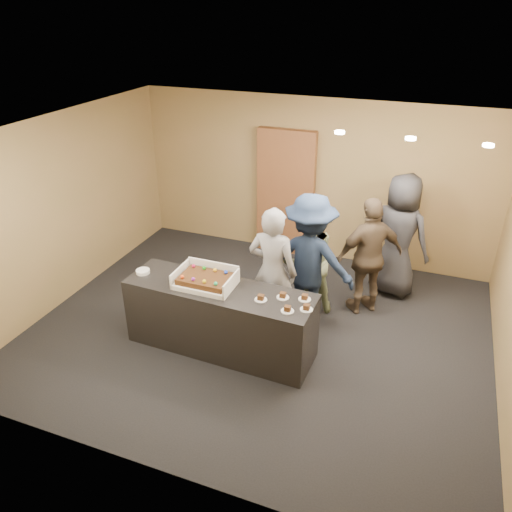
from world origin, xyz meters
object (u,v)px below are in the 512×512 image
(serving_counter, at_px, (220,319))
(person_navy_man, at_px, (309,261))
(person_server_grey, at_px, (273,272))
(sheet_cake, at_px, (205,279))
(person_brown_extra, at_px, (369,257))
(person_dark_suit, at_px, (399,236))
(cake_box, at_px, (206,281))
(plate_stack, at_px, (143,271))
(storage_cabinet, at_px, (286,193))
(person_sage_man, at_px, (307,260))

(serving_counter, height_order, person_navy_man, person_navy_man)
(person_server_grey, bearing_deg, sheet_cake, 43.80)
(sheet_cake, bearing_deg, person_brown_extra, 41.67)
(sheet_cake, relative_size, person_server_grey, 0.34)
(person_dark_suit, bearing_deg, serving_counter, 70.80)
(person_server_grey, distance_m, person_navy_man, 0.54)
(serving_counter, bearing_deg, person_navy_man, 51.06)
(serving_counter, distance_m, cake_box, 0.53)
(plate_stack, height_order, person_navy_man, person_navy_man)
(sheet_cake, height_order, plate_stack, sheet_cake)
(serving_counter, distance_m, storage_cabinet, 3.02)
(plate_stack, distance_m, person_sage_man, 2.24)
(serving_counter, height_order, storage_cabinet, storage_cabinet)
(plate_stack, distance_m, person_dark_suit, 3.71)
(cake_box, bearing_deg, person_sage_man, 51.63)
(plate_stack, xyz_separation_m, person_dark_suit, (2.96, 2.24, 0.02))
(plate_stack, bearing_deg, person_server_grey, 21.64)
(cake_box, xyz_separation_m, plate_stack, (-0.89, -0.03, -0.03))
(cake_box, bearing_deg, sheet_cake, -90.97)
(storage_cabinet, xyz_separation_m, person_brown_extra, (1.67, -1.39, -0.23))
(person_navy_man, bearing_deg, person_brown_extra, -143.51)
(sheet_cake, xyz_separation_m, plate_stack, (-0.89, -0.01, -0.08))
(person_sage_man, xyz_separation_m, person_brown_extra, (0.79, 0.32, 0.05))
(person_server_grey, xyz_separation_m, person_dark_suit, (1.40, 1.62, 0.04))
(person_sage_man, relative_size, person_brown_extra, 0.95)
(person_brown_extra, bearing_deg, person_sage_man, -16.21)
(storage_cabinet, height_order, cake_box, storage_cabinet)
(cake_box, bearing_deg, person_server_grey, 41.43)
(storage_cabinet, bearing_deg, person_navy_man, -63.73)
(person_server_grey, bearing_deg, person_brown_extra, -137.83)
(person_server_grey, relative_size, person_brown_extra, 1.04)
(cake_box, height_order, plate_stack, cake_box)
(sheet_cake, xyz_separation_m, person_sage_man, (0.96, 1.24, -0.18))
(cake_box, distance_m, person_server_grey, 0.89)
(sheet_cake, bearing_deg, person_dark_suit, 47.19)
(cake_box, relative_size, person_sage_man, 0.44)
(cake_box, height_order, person_server_grey, person_server_grey)
(storage_cabinet, xyz_separation_m, person_server_grey, (0.58, -2.34, -0.19))
(sheet_cake, xyz_separation_m, person_navy_man, (1.05, 0.99, -0.06))
(person_server_grey, xyz_separation_m, person_brown_extra, (1.09, 0.95, -0.04))
(sheet_cake, bearing_deg, person_sage_man, 52.23)
(serving_counter, relative_size, person_navy_man, 1.28)
(storage_cabinet, height_order, person_navy_man, storage_cabinet)
(cake_box, height_order, person_sage_man, person_sage_man)
(person_sage_man, height_order, person_brown_extra, person_brown_extra)
(storage_cabinet, distance_m, plate_stack, 3.12)
(serving_counter, height_order, plate_stack, plate_stack)
(person_sage_man, bearing_deg, storage_cabinet, -100.53)
(cake_box, xyz_separation_m, person_server_grey, (0.66, 0.59, -0.05))
(storage_cabinet, distance_m, cake_box, 2.93)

